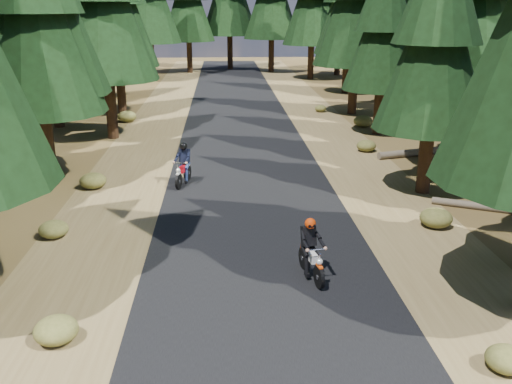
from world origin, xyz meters
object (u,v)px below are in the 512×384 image
(log_near, at_px, (429,151))
(rider_follow, at_px, (183,171))
(log_far, at_px, (493,208))
(rider_lead, at_px, (311,259))

(log_near, distance_m, rider_follow, 11.25)
(log_far, xyz_separation_m, rider_lead, (-6.53, -4.30, 0.38))
(log_near, height_order, rider_lead, rider_lead)
(rider_follow, bearing_deg, log_near, -145.84)
(rider_lead, bearing_deg, rider_follow, -76.84)
(rider_lead, xyz_separation_m, rider_follow, (-3.52, 7.77, 0.02))
(log_near, xyz_separation_m, rider_follow, (-10.57, -3.83, 0.36))
(log_far, bearing_deg, log_near, 112.57)
(rider_follow, bearing_deg, log_far, 175.19)
(log_far, distance_m, rider_follow, 10.64)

